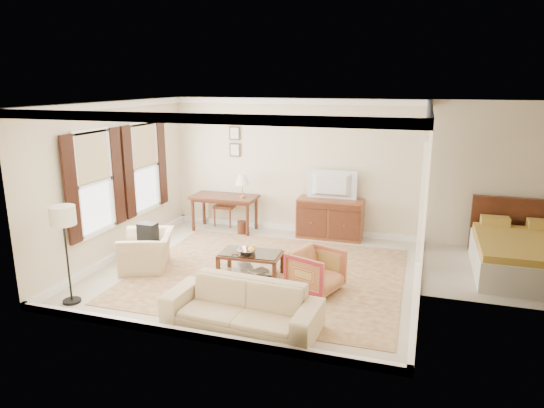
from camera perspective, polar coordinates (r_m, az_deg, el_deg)
The scene contains 21 objects.
room_shell at distance 8.05m, azimuth -2.03°, elevation 8.75°, with size 5.51×5.01×2.91m.
annex_bedroom at distance 9.35m, azimuth 27.85°, elevation -5.55°, with size 3.00×2.70×2.90m.
window_front at distance 8.87m, azimuth -20.24°, elevation 2.37°, with size 0.12×1.56×1.80m, color #CCB284, non-canonical shape.
window_rear at distance 10.16m, azimuth -14.78°, elevation 4.21°, with size 0.12×1.56×1.80m, color #CCB284, non-canonical shape.
doorway at distance 9.31m, azimuth 17.22°, elevation 0.14°, with size 0.10×1.12×2.25m, color white, non-canonical shape.
rug at distance 8.46m, azimuth -0.49°, elevation -8.23°, with size 4.52×3.87×0.01m, color brown.
writing_desk at distance 10.75m, azimuth -5.62°, elevation 0.41°, with size 1.44×0.72×0.79m.
desk_chair at distance 11.15m, azimuth -5.52°, elevation 0.10°, with size 0.45×0.45×1.05m, color brown, non-canonical shape.
desk_lamp at distance 10.51m, azimuth -3.50°, elevation 2.14°, with size 0.32×0.32×0.50m, color silver, non-canonical shape.
framed_prints at distance 10.88m, azimuth -4.40°, elevation 7.36°, with size 0.25×0.04×0.68m, color #4D2316, non-canonical shape.
sideboard at distance 10.31m, azimuth 6.85°, elevation -1.71°, with size 1.37×0.53×0.84m, color brown.
tv at distance 10.08m, azimuth 6.98°, elevation 3.30°, with size 1.00×0.57×0.13m, color black.
coffee_table at distance 8.26m, azimuth -2.52°, elevation -6.38°, with size 1.06×0.65×0.44m.
fruit_bowl at distance 8.17m, azimuth -3.06°, elevation -5.45°, with size 0.42×0.42×0.10m, color silver.
book_a at distance 8.37m, azimuth -3.89°, elevation -7.29°, with size 0.28×0.04×0.38m, color brown.
book_b at distance 8.25m, azimuth -1.99°, elevation -7.62°, with size 0.28×0.03×0.38m, color brown.
striped_armchair at distance 7.73m, azimuth 5.19°, elevation -7.61°, with size 0.72×0.68×0.75m, color maroon.
club_armchair at distance 8.88m, azimuth -14.50°, elevation -4.65°, with size 0.99×0.64×0.86m, color #C7AF86.
backpack at distance 8.81m, azimuth -14.40°, elevation -3.13°, with size 0.32×0.22×0.40m, color black.
sofa at distance 6.63m, azimuth -3.58°, elevation -11.07°, with size 2.11×0.62×0.82m, color #C7AF86.
floor_lamp at distance 7.64m, azimuth -23.34°, elevation -2.05°, with size 0.37×0.37×1.50m.
Camera 1 is at (2.68, -7.55, 3.25)m, focal length 32.00 mm.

